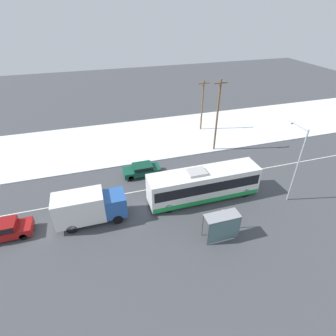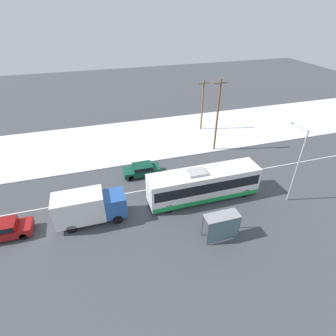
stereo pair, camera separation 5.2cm
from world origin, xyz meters
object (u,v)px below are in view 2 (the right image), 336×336
at_px(bus_shelter, 223,224).
at_px(streetlamp, 296,156).
at_px(city_bus, 204,184).
at_px(sedan_car, 142,169).
at_px(utility_pole_snowlot, 202,105).
at_px(parked_car_near_truck, 4,229).
at_px(pedestrian_at_stop, 222,215).
at_px(utility_pole_roadside, 217,115).
at_px(box_truck, 89,207).

distance_m(bus_shelter, streetlamp, 9.87).
xyz_separation_m(city_bus, streetlamp, (8.06, -2.35, 3.20)).
xyz_separation_m(sedan_car, utility_pole_snowlot, (11.36, 9.67, 3.26)).
height_order(sedan_car, bus_shelter, bus_shelter).
bearing_deg(streetlamp, city_bus, 163.77).
height_order(city_bus, parked_car_near_truck, city_bus).
bearing_deg(pedestrian_at_stop, parked_car_near_truck, 167.86).
distance_m(utility_pole_roadside, utility_pole_snowlot, 6.68).
distance_m(sedan_car, utility_pole_snowlot, 15.27).
bearing_deg(streetlamp, sedan_car, 147.95).
height_order(streetlamp, utility_pole_snowlot, streetlamp).
bearing_deg(parked_car_near_truck, city_bus, -0.02).
relative_size(box_truck, streetlamp, 0.80).
xyz_separation_m(city_bus, sedan_car, (-5.04, 5.86, -0.91)).
distance_m(sedan_car, bus_shelter, 12.27).
bearing_deg(parked_car_near_truck, box_truck, -1.40).
bearing_deg(utility_pole_roadside, city_bus, -121.48).
distance_m(city_bus, pedestrian_at_stop, 3.98).
relative_size(city_bus, parked_car_near_truck, 2.66).
bearing_deg(city_bus, utility_pole_snowlot, 67.84).
bearing_deg(bus_shelter, pedestrian_at_stop, 63.04).
bearing_deg(parked_car_near_truck, utility_pole_snowlot, 32.41).
relative_size(sedan_car, pedestrian_at_stop, 2.60).
distance_m(pedestrian_at_stop, streetlamp, 8.95).
xyz_separation_m(city_bus, utility_pole_roadside, (5.48, 8.96, 3.24)).
bearing_deg(streetlamp, box_truck, 173.51).
bearing_deg(streetlamp, utility_pole_snowlot, 95.55).
height_order(box_truck, parked_car_near_truck, box_truck).
xyz_separation_m(box_truck, sedan_car, (6.06, 6.02, -0.94)).
height_order(pedestrian_at_stop, utility_pole_roadside, utility_pole_roadside).
relative_size(parked_car_near_truck, streetlamp, 0.54).
bearing_deg(sedan_car, city_bus, 130.71).
distance_m(box_truck, pedestrian_at_stop, 11.87).
height_order(bus_shelter, streetlamp, streetlamp).
xyz_separation_m(parked_car_near_truck, utility_pole_snowlot, (24.45, 15.52, 3.18)).
relative_size(parked_car_near_truck, bus_shelter, 1.44).
xyz_separation_m(box_truck, bus_shelter, (10.40, -5.42, -0.00)).
relative_size(city_bus, streetlamp, 1.45).
bearing_deg(sedan_car, utility_pole_roadside, -163.59).
bearing_deg(bus_shelter, streetlamp, 20.30).
bearing_deg(utility_pole_roadside, utility_pole_snowlot, 82.71).
bearing_deg(city_bus, parked_car_near_truck, 179.98).
height_order(city_bus, utility_pole_snowlot, utility_pole_snowlot).
xyz_separation_m(utility_pole_roadside, utility_pole_snowlot, (0.84, 6.57, -0.89)).
distance_m(city_bus, box_truck, 11.10).
height_order(box_truck, streetlamp, streetlamp).
bearing_deg(box_truck, city_bus, 0.86).
bearing_deg(parked_car_near_truck, bus_shelter, -17.80).
xyz_separation_m(parked_car_near_truck, bus_shelter, (17.42, -5.59, 0.86)).
relative_size(pedestrian_at_stop, utility_pole_snowlot, 0.21).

